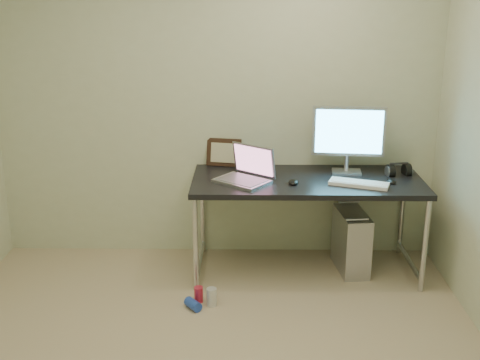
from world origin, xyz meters
The scene contains 16 objects.
wall_back centered at (0.00, 1.75, 1.25)m, with size 3.50×0.02×2.50m, color beige.
desk centered at (0.70, 1.37, 0.68)m, with size 1.72×0.75×0.75m.
tower_computer centered at (1.06, 1.40, 0.24)m, with size 0.25×0.47×0.50m.
cable_a centered at (1.01, 1.70, 0.40)m, with size 0.01×0.01×0.70m, color black.
cable_b centered at (1.10, 1.68, 0.38)m, with size 0.01×0.01×0.72m, color black.
can_red centered at (-0.09, 0.85, 0.06)m, with size 0.06×0.06×0.11m, color #CA2541.
can_white centered at (0.00, 0.80, 0.07)m, with size 0.07×0.07×0.13m, color silver.
can_blue centered at (-0.12, 0.75, 0.03)m, with size 0.07×0.07×0.13m, color blue.
laptop centered at (0.24, 1.32, 0.81)m, with size 0.48×0.47×0.26m.
monitor centered at (1.01, 1.54, 1.05)m, with size 0.55×0.18×0.52m.
keyboard centered at (1.06, 1.22, 0.76)m, with size 0.42×0.14×0.03m, color white.
mouse_right centered at (1.31, 1.28, 0.77)m, with size 0.06×0.10×0.03m, color black.
mouse_left centered at (0.58, 1.25, 0.77)m, with size 0.07×0.12×0.04m, color black.
headphones centered at (1.40, 1.48, 0.78)m, with size 0.20×0.12×0.12m.
picture_frame centered at (0.06, 1.71, 0.86)m, with size 0.28×0.03×0.22m, color black.
webcam centered at (0.26, 1.67, 0.84)m, with size 0.04×0.04×0.12m.
Camera 1 is at (0.25, -2.92, 2.11)m, focal length 45.00 mm.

